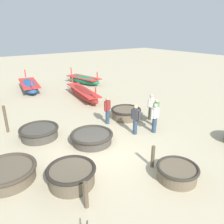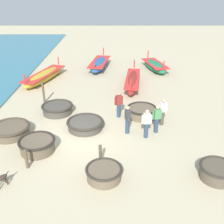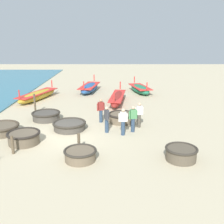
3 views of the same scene
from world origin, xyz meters
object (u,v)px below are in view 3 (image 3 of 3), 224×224
(long_boat_green_hull, at_px, (89,88))
(mooring_post_inland, at_px, (78,142))
(coracle_front_left, at_px, (23,137))
(long_boat_blue_hull, at_px, (117,98))
(fisherman_crouching, at_px, (100,110))
(coracle_center, at_px, (121,117))
(fisherman_by_coracle, at_px, (132,118))
(long_boat_white_hull, at_px, (37,95))
(coracle_beside_post, at_px, (181,153))
(fisherman_with_hat, at_px, (123,121))
(mooring_post_shoreline, at_px, (34,104))
(fisherman_hauling, at_px, (106,119))
(mooring_post_mid_beach, at_px, (12,145))
(coracle_weathered, at_px, (80,154))
(coracle_tilted, at_px, (69,125))
(long_boat_ochre_hull, at_px, (140,89))
(coracle_nearest, at_px, (1,129))
(fisherman_standing_left, at_px, (139,114))
(coracle_upturned, at_px, (46,116))

(long_boat_green_hull, distance_m, mooring_post_inland, 14.34)
(coracle_front_left, relative_size, long_boat_blue_hull, 0.32)
(fisherman_crouching, bearing_deg, mooring_post_inland, -101.36)
(fisherman_crouching, bearing_deg, coracle_center, 1.49)
(fisherman_by_coracle, bearing_deg, long_boat_white_hull, 133.62)
(coracle_beside_post, bearing_deg, fisherman_with_hat, 128.49)
(mooring_post_shoreline, bearing_deg, fisherman_hauling, -36.87)
(mooring_post_mid_beach, bearing_deg, long_boat_blue_hull, 62.49)
(coracle_weathered, xyz_separation_m, coracle_beside_post, (4.56, 0.03, 0.04))
(coracle_tilted, xyz_separation_m, long_boat_ochre_hull, (5.35, 10.77, 0.12))
(coracle_front_left, relative_size, coracle_center, 0.96)
(coracle_nearest, distance_m, mooring_post_inland, 5.33)
(fisherman_standing_left, xyz_separation_m, fisherman_hauling, (-1.97, -0.92, 0.00))
(coracle_beside_post, distance_m, coracle_center, 6.03)
(coracle_weathered, distance_m, mooring_post_shoreline, 8.65)
(fisherman_hauling, xyz_separation_m, fisherman_with_hat, (0.93, -0.42, 0.00))
(fisherman_crouching, bearing_deg, long_boat_green_hull, 98.99)
(coracle_nearest, distance_m, long_boat_ochre_hull, 14.67)
(coracle_weathered, distance_m, fisherman_with_hat, 3.83)
(fisherman_with_hat, bearing_deg, fisherman_by_coracle, 40.98)
(coracle_center, distance_m, mooring_post_inland, 5.03)
(coracle_weathered, height_order, coracle_upturned, coracle_upturned)
(coracle_beside_post, bearing_deg, coracle_upturned, 141.70)
(long_boat_green_hull, xyz_separation_m, fisherman_standing_left, (3.95, -10.84, 0.43))
(fisherman_with_hat, relative_size, mooring_post_mid_beach, 1.73)
(coracle_nearest, distance_m, fisherman_crouching, 6.06)
(coracle_upturned, distance_m, fisherman_crouching, 3.78)
(long_boat_blue_hull, distance_m, fisherman_with_hat, 7.48)
(long_boat_green_hull, height_order, long_boat_white_hull, long_boat_green_hull)
(coracle_nearest, bearing_deg, coracle_tilted, 9.93)
(coracle_weathered, relative_size, coracle_front_left, 0.87)
(coracle_beside_post, xyz_separation_m, mooring_post_mid_beach, (-7.86, 0.65, 0.12))
(long_boat_green_hull, bearing_deg, long_boat_ochre_hull, -5.74)
(coracle_beside_post, bearing_deg, coracle_front_left, 166.07)
(coracle_nearest, distance_m, coracle_beside_post, 10.10)
(coracle_tilted, bearing_deg, long_boat_ochre_hull, 63.56)
(long_boat_white_hull, bearing_deg, mooring_post_mid_beach, -80.51)
(fisherman_crouching, bearing_deg, coracle_tilted, -142.52)
(coracle_center, bearing_deg, coracle_front_left, -145.76)
(coracle_beside_post, xyz_separation_m, coracle_center, (-2.49, 5.49, -0.00))
(coracle_tilted, height_order, mooring_post_inland, mooring_post_inland)
(coracle_nearest, bearing_deg, long_boat_green_hull, 71.06)
(fisherman_standing_left, relative_size, mooring_post_mid_beach, 1.73)
(coracle_front_left, bearing_deg, fisherman_by_coracle, 16.66)
(fisherman_hauling, xyz_separation_m, mooring_post_mid_beach, (-4.42, -2.91, -0.38))
(coracle_upturned, height_order, fisherman_by_coracle, fisherman_by_coracle)
(coracle_nearest, bearing_deg, fisherman_with_hat, -1.89)
(coracle_front_left, height_order, fisherman_by_coracle, fisherman_by_coracle)
(coracle_tilted, height_order, long_boat_blue_hull, long_boat_blue_hull)
(long_boat_white_hull, bearing_deg, fisherman_crouching, -47.50)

